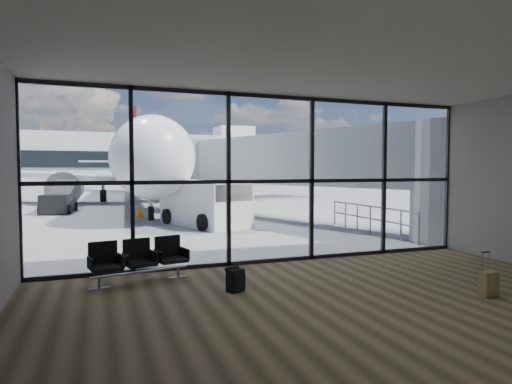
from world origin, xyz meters
TOP-DOWN VIEW (x-y plane):
  - ground at (0.00, 40.00)m, footprint 220.00×220.00m
  - lounge_shell at (0.00, -4.80)m, footprint 12.02×8.01m
  - glass_curtain_wall at (0.00, 0.00)m, footprint 12.10×0.12m
  - jet_bridge at (4.90, 7.07)m, footprint 8.00×16.50m
  - apron_railing at (5.60, 3.50)m, footprint 0.06×5.46m
  - far_terminal at (-0.59, 61.97)m, footprint 80.00×12.20m
  - tree_5 at (-15.00, 72.00)m, footprint 6.27×6.27m
  - seating_row at (-3.53, -0.80)m, footprint 2.16×1.02m
  - backpack at (-1.74, -2.33)m, footprint 0.40×0.40m
  - suitcase at (2.85, -4.38)m, footprint 0.33×0.25m
  - airliner at (-1.20, 25.54)m, footprint 32.88×38.10m
  - service_van at (0.11, 8.13)m, footprint 3.46×5.03m
  - belt_loader at (-6.60, 16.84)m, footprint 1.98×4.29m
  - traffic_cone_a at (-2.35, 12.83)m, footprint 0.46×0.46m
  - traffic_cone_b at (0.18, 14.57)m, footprint 0.42×0.42m

SIDE VIEW (x-z plane):
  - ground at x=0.00m, z-range 0.00..0.00m
  - backpack at x=-1.74m, z-range -0.01..0.50m
  - suitcase at x=2.85m, z-range -0.18..0.71m
  - traffic_cone_b at x=0.18m, z-range -0.01..0.58m
  - traffic_cone_a at x=-2.35m, z-range -0.02..0.65m
  - seating_row at x=-3.53m, z-range 0.05..1.01m
  - belt_loader at x=-6.60m, z-range -0.31..1.60m
  - apron_railing at x=5.60m, z-range 0.16..1.27m
  - service_van at x=0.11m, z-range 0.03..2.04m
  - glass_curtain_wall at x=0.00m, z-range 0.00..4.50m
  - lounge_shell at x=0.00m, z-range 0.40..4.91m
  - jet_bridge at x=4.90m, z-range 0.59..4.92m
  - airliner at x=-1.20m, z-range -1.92..7.89m
  - far_terminal at x=-0.59m, z-range -1.29..9.71m
  - tree_5 at x=-15.00m, z-range 1.36..10.39m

